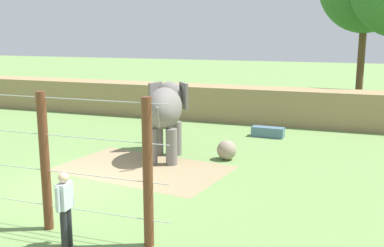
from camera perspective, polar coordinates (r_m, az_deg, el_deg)
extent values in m
plane|color=#6B8E4C|center=(14.38, -14.26, -7.41)|extent=(120.00, 120.00, 0.00)
cube|color=#937F5B|center=(15.60, -6.13, -5.61)|extent=(6.02, 4.31, 0.01)
cube|color=#997F56|center=(24.35, 0.81, 2.74)|extent=(36.00, 1.80, 1.75)
cylinder|color=slate|center=(17.18, -4.28, -1.80)|extent=(0.40, 0.40, 1.27)
cylinder|color=slate|center=(17.07, -1.96, -1.86)|extent=(0.40, 0.40, 1.27)
cylinder|color=slate|center=(15.94, -5.06, -2.86)|extent=(0.40, 0.40, 1.27)
cylinder|color=slate|center=(15.83, -2.57, -2.93)|extent=(0.40, 0.40, 1.27)
ellipsoid|color=slate|center=(16.25, -3.51, 1.95)|extent=(1.80, 2.59, 1.45)
ellipsoid|color=slate|center=(17.65, -2.77, 3.55)|extent=(1.18, 1.11, 1.05)
cube|color=slate|center=(17.65, -4.57, 3.53)|extent=(0.24, 0.82, 1.00)
cube|color=slate|center=(17.49, -1.05, 3.49)|extent=(0.58, 0.69, 1.00)
cylinder|color=slate|center=(18.09, -2.59, 2.54)|extent=(0.39, 0.50, 0.57)
cylinder|color=slate|center=(18.26, -2.53, 1.36)|extent=(0.31, 0.37, 0.53)
cylinder|color=slate|center=(18.40, -2.49, 0.25)|extent=(0.23, 0.23, 0.50)
cylinder|color=slate|center=(14.99, -4.29, 0.78)|extent=(0.15, 0.29, 0.72)
sphere|color=gray|center=(16.55, 4.34, -3.31)|extent=(0.71, 0.71, 0.71)
cylinder|color=brown|center=(11.00, -17.87, -4.59)|extent=(0.22, 0.22, 3.25)
cylinder|color=brown|center=(9.69, -5.53, -6.22)|extent=(0.22, 0.22, 3.25)
cylinder|color=#B7B7BC|center=(12.04, -22.10, -8.70)|extent=(8.53, 0.02, 0.02)
cylinder|color=#B7B7BC|center=(11.79, -22.41, -4.83)|extent=(8.53, 0.02, 0.02)
cylinder|color=#B7B7BC|center=(11.59, -22.72, -0.81)|extent=(8.53, 0.02, 0.02)
cylinder|color=#232328|center=(10.29, -15.65, -12.59)|extent=(0.15, 0.15, 0.88)
cylinder|color=#232328|center=(10.41, -15.14, -12.28)|extent=(0.15, 0.15, 0.88)
cube|color=silver|center=(10.09, -15.61, -8.69)|extent=(0.22, 0.36, 0.56)
sphere|color=beige|center=(9.96, -15.74, -6.52)|extent=(0.22, 0.22, 0.22)
cylinder|color=silver|center=(9.90, -16.41, -9.11)|extent=(0.09, 0.09, 0.54)
cylinder|color=silver|center=(10.27, -14.85, -8.28)|extent=(0.09, 0.09, 0.54)
cube|color=black|center=(10.40, -15.10, -9.32)|extent=(0.02, 0.07, 0.14)
cube|color=slate|center=(20.32, 9.44, -1.05)|extent=(1.42, 0.57, 0.44)
cylinder|color=brown|center=(30.49, 20.28, 6.86)|extent=(0.44, 0.44, 5.00)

